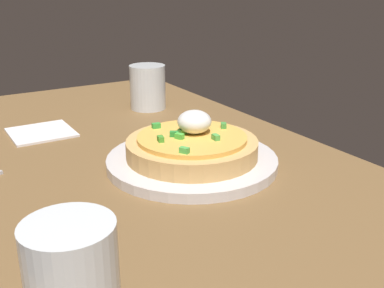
% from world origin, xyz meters
% --- Properties ---
extents(dining_table, '(1.18, 0.66, 0.03)m').
position_xyz_m(dining_table, '(0.00, 0.00, 0.01)').
color(dining_table, brown).
rests_on(dining_table, ground).
extents(plate, '(0.26, 0.26, 0.01)m').
position_xyz_m(plate, '(-0.02, -0.09, 0.04)').
color(plate, silver).
rests_on(plate, dining_table).
extents(pizza, '(0.20, 0.20, 0.07)m').
position_xyz_m(pizza, '(-0.02, -0.09, 0.06)').
color(pizza, tan).
rests_on(pizza, plate).
extents(cup_far, '(0.08, 0.08, 0.09)m').
position_xyz_m(cup_far, '(0.31, -0.17, 0.07)').
color(cup_far, silver).
rests_on(cup_far, dining_table).
extents(napkin, '(0.11, 0.11, 0.00)m').
position_xyz_m(napkin, '(0.25, 0.07, 0.03)').
color(napkin, white).
rests_on(napkin, dining_table).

